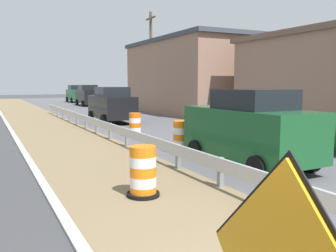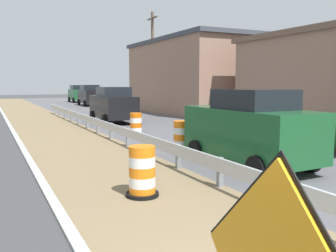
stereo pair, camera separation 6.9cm
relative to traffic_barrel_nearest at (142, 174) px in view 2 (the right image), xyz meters
name	(u,v)px [view 2 (the right image)]	position (x,y,z in m)	size (l,w,h in m)	color
traffic_barrel_nearest	(142,174)	(0.00, 0.00, 0.00)	(0.71, 0.71, 1.08)	orange
traffic_barrel_close	(181,139)	(3.07, 3.95, 0.02)	(0.66, 0.66, 1.12)	orange
traffic_barrel_mid	(136,126)	(3.04, 8.14, 0.00)	(0.65, 0.65, 1.09)	orange
car_lead_near_lane	(113,105)	(4.08, 14.66, 0.60)	(2.13, 4.58, 2.18)	black
car_trailing_near_lane	(78,94)	(7.63, 39.88, 0.59)	(2.10, 4.35, 2.17)	#195128
car_lead_far_lane	(250,128)	(3.88, 1.27, 0.62)	(2.18, 4.28, 2.24)	#195128
car_mid_far_lane	(90,95)	(7.15, 32.11, 0.62)	(2.16, 4.57, 2.22)	black
roadside_shop_far	(193,76)	(12.37, 19.24, 2.47)	(6.59, 13.12, 5.90)	#93705B
utility_pole_mid	(153,61)	(9.62, 21.09, 3.76)	(0.24, 1.80, 8.18)	brown
tree_roadside	(208,51)	(12.56, 17.24, 4.40)	(3.65, 3.65, 6.57)	brown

